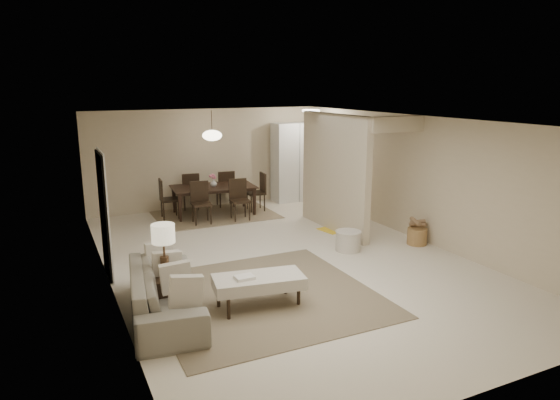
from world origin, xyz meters
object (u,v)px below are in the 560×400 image
side_table (166,293)px  round_pouf (348,241)px  dining_table (214,201)px  sofa (165,292)px  wicker_basket (417,236)px  ottoman_bench (259,282)px  pantry_cabinet (295,162)px

side_table → round_pouf: side_table is taller
side_table → dining_table: bearing=64.5°
sofa → round_pouf: size_ratio=4.63×
side_table → wicker_basket: (5.15, 0.80, -0.08)m
ottoman_bench → wicker_basket: (3.94, 1.25, -0.20)m
pantry_cabinet → side_table: bearing=-131.8°
round_pouf → dining_table: (-1.44, 3.70, 0.16)m
sofa → dining_table: dining_table is taller
side_table → round_pouf: size_ratio=1.00×
ottoman_bench → side_table: size_ratio=2.76×
pantry_cabinet → sofa: pantry_cabinet is taller
round_pouf → ottoman_bench: bearing=-148.7°
ottoman_bench → round_pouf: size_ratio=2.77×
sofa → dining_table: 5.44m
sofa → wicker_basket: 5.29m
pantry_cabinet → wicker_basket: 4.62m
sofa → wicker_basket: bearing=-71.4°
round_pouf → wicker_basket: 1.46m
wicker_basket → side_table: bearing=-171.1°
wicker_basket → dining_table: dining_table is taller
pantry_cabinet → round_pouf: pantry_cabinet is taller
sofa → wicker_basket: (5.20, 0.95, -0.17)m
pantry_cabinet → sofa: (-4.80, -5.47, -0.72)m
round_pouf → pantry_cabinet: bearing=76.3°
pantry_cabinet → dining_table: 2.64m
dining_table → round_pouf: bearing=-63.6°
pantry_cabinet → round_pouf: (-1.04, -4.25, -0.86)m
wicker_basket → dining_table: 4.90m
sofa → side_table: bearing=-10.3°
ottoman_bench → round_pouf: (2.50, 1.52, -0.18)m
side_table → dining_table: size_ratio=0.25×
side_table → round_pouf: bearing=16.1°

